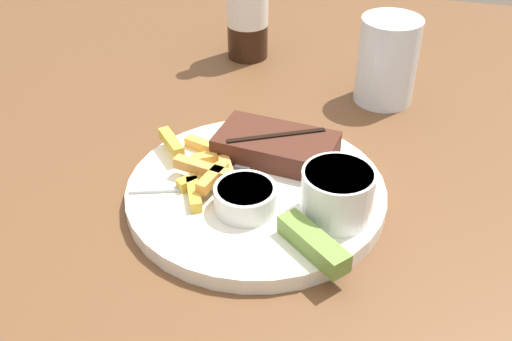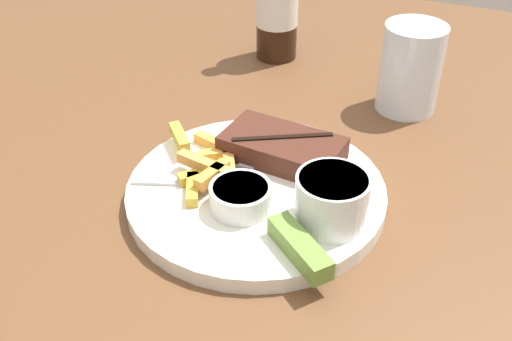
{
  "view_description": "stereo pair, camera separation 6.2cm",
  "coord_description": "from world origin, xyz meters",
  "px_view_note": "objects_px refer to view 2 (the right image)",
  "views": [
    {
      "loc": [
        0.14,
        -0.49,
        1.15
      ],
      "look_at": [
        0.0,
        0.0,
        0.78
      ],
      "focal_mm": 42.0,
      "sensor_mm": 36.0,
      "label": 1
    },
    {
      "loc": [
        0.2,
        -0.47,
        1.15
      ],
      "look_at": [
        0.0,
        0.0,
        0.78
      ],
      "focal_mm": 42.0,
      "sensor_mm": 36.0,
      "label": 2
    }
  ],
  "objects_px": {
    "coleslaw_cup": "(332,197)",
    "dipping_sauce_cup": "(240,196)",
    "fork_utensil": "(189,182)",
    "drinking_glass": "(410,68)",
    "steak_portion": "(282,148)",
    "pickle_spear": "(300,247)",
    "beer_bottle": "(277,4)",
    "dinner_plate": "(256,192)",
    "knife_utensil": "(246,165)"
  },
  "relations": [
    {
      "from": "steak_portion",
      "to": "drinking_glass",
      "type": "distance_m",
      "value": 0.23
    },
    {
      "from": "pickle_spear",
      "to": "drinking_glass",
      "type": "distance_m",
      "value": 0.34
    },
    {
      "from": "coleslaw_cup",
      "to": "dipping_sauce_cup",
      "type": "distance_m",
      "value": 0.09
    },
    {
      "from": "dinner_plate",
      "to": "steak_portion",
      "type": "relative_size",
      "value": 1.99
    },
    {
      "from": "pickle_spear",
      "to": "beer_bottle",
      "type": "relative_size",
      "value": 0.33
    },
    {
      "from": "pickle_spear",
      "to": "fork_utensil",
      "type": "xyz_separation_m",
      "value": [
        -0.15,
        0.06,
        -0.01
      ]
    },
    {
      "from": "dipping_sauce_cup",
      "to": "pickle_spear",
      "type": "height_order",
      "value": "dipping_sauce_cup"
    },
    {
      "from": "dinner_plate",
      "to": "coleslaw_cup",
      "type": "distance_m",
      "value": 0.1
    },
    {
      "from": "drinking_glass",
      "to": "steak_portion",
      "type": "bearing_deg",
      "value": -116.56
    },
    {
      "from": "fork_utensil",
      "to": "beer_bottle",
      "type": "height_order",
      "value": "beer_bottle"
    },
    {
      "from": "steak_portion",
      "to": "beer_bottle",
      "type": "relative_size",
      "value": 0.59
    },
    {
      "from": "fork_utensil",
      "to": "knife_utensil",
      "type": "height_order",
      "value": "knife_utensil"
    },
    {
      "from": "dinner_plate",
      "to": "knife_utensil",
      "type": "distance_m",
      "value": 0.04
    },
    {
      "from": "steak_portion",
      "to": "drinking_glass",
      "type": "height_order",
      "value": "drinking_glass"
    },
    {
      "from": "steak_portion",
      "to": "knife_utensil",
      "type": "distance_m",
      "value": 0.05
    },
    {
      "from": "steak_portion",
      "to": "coleslaw_cup",
      "type": "distance_m",
      "value": 0.12
    },
    {
      "from": "knife_utensil",
      "to": "beer_bottle",
      "type": "relative_size",
      "value": 0.71
    },
    {
      "from": "dinner_plate",
      "to": "pickle_spear",
      "type": "height_order",
      "value": "pickle_spear"
    },
    {
      "from": "dinner_plate",
      "to": "drinking_glass",
      "type": "height_order",
      "value": "drinking_glass"
    },
    {
      "from": "dipping_sauce_cup",
      "to": "drinking_glass",
      "type": "distance_m",
      "value": 0.32
    },
    {
      "from": "dipping_sauce_cup",
      "to": "fork_utensil",
      "type": "bearing_deg",
      "value": 167.37
    },
    {
      "from": "fork_utensil",
      "to": "drinking_glass",
      "type": "bearing_deg",
      "value": 38.77
    },
    {
      "from": "steak_portion",
      "to": "coleslaw_cup",
      "type": "relative_size",
      "value": 1.94
    },
    {
      "from": "dinner_plate",
      "to": "beer_bottle",
      "type": "height_order",
      "value": "beer_bottle"
    },
    {
      "from": "steak_portion",
      "to": "beer_bottle",
      "type": "distance_m",
      "value": 0.31
    },
    {
      "from": "steak_portion",
      "to": "fork_utensil",
      "type": "distance_m",
      "value": 0.11
    },
    {
      "from": "beer_bottle",
      "to": "dinner_plate",
      "type": "bearing_deg",
      "value": -72.01
    },
    {
      "from": "steak_portion",
      "to": "beer_bottle",
      "type": "height_order",
      "value": "beer_bottle"
    },
    {
      "from": "coleslaw_cup",
      "to": "knife_utensil",
      "type": "distance_m",
      "value": 0.13
    },
    {
      "from": "beer_bottle",
      "to": "dipping_sauce_cup",
      "type": "bearing_deg",
      "value": -73.81
    },
    {
      "from": "dinner_plate",
      "to": "knife_utensil",
      "type": "height_order",
      "value": "knife_utensil"
    },
    {
      "from": "beer_bottle",
      "to": "drinking_glass",
      "type": "xyz_separation_m",
      "value": [
        0.22,
        -0.08,
        -0.03
      ]
    },
    {
      "from": "dipping_sauce_cup",
      "to": "pickle_spear",
      "type": "bearing_deg",
      "value": -28.45
    },
    {
      "from": "coleslaw_cup",
      "to": "dipping_sauce_cup",
      "type": "height_order",
      "value": "coleslaw_cup"
    },
    {
      "from": "coleslaw_cup",
      "to": "knife_utensil",
      "type": "bearing_deg",
      "value": 155.76
    },
    {
      "from": "drinking_glass",
      "to": "coleslaw_cup",
      "type": "bearing_deg",
      "value": -93.48
    },
    {
      "from": "fork_utensil",
      "to": "beer_bottle",
      "type": "xyz_separation_m",
      "value": [
        -0.04,
        0.37,
        0.06
      ]
    },
    {
      "from": "dipping_sauce_cup",
      "to": "drinking_glass",
      "type": "relative_size",
      "value": 0.54
    },
    {
      "from": "pickle_spear",
      "to": "knife_utensil",
      "type": "height_order",
      "value": "pickle_spear"
    },
    {
      "from": "steak_portion",
      "to": "knife_utensil",
      "type": "height_order",
      "value": "steak_portion"
    },
    {
      "from": "coleslaw_cup",
      "to": "fork_utensil",
      "type": "height_order",
      "value": "coleslaw_cup"
    },
    {
      "from": "knife_utensil",
      "to": "steak_portion",
      "type": "bearing_deg",
      "value": -44.34
    },
    {
      "from": "dinner_plate",
      "to": "knife_utensil",
      "type": "xyz_separation_m",
      "value": [
        -0.02,
        0.03,
        0.01
      ]
    },
    {
      "from": "pickle_spear",
      "to": "knife_utensil",
      "type": "relative_size",
      "value": 0.47
    },
    {
      "from": "dinner_plate",
      "to": "pickle_spear",
      "type": "relative_size",
      "value": 3.57
    },
    {
      "from": "drinking_glass",
      "to": "dinner_plate",
      "type": "bearing_deg",
      "value": -112.18
    },
    {
      "from": "drinking_glass",
      "to": "knife_utensil",
      "type": "bearing_deg",
      "value": -118.9
    },
    {
      "from": "dinner_plate",
      "to": "fork_utensil",
      "type": "bearing_deg",
      "value": -160.14
    },
    {
      "from": "dinner_plate",
      "to": "pickle_spear",
      "type": "distance_m",
      "value": 0.11
    },
    {
      "from": "dinner_plate",
      "to": "fork_utensil",
      "type": "distance_m",
      "value": 0.07
    }
  ]
}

